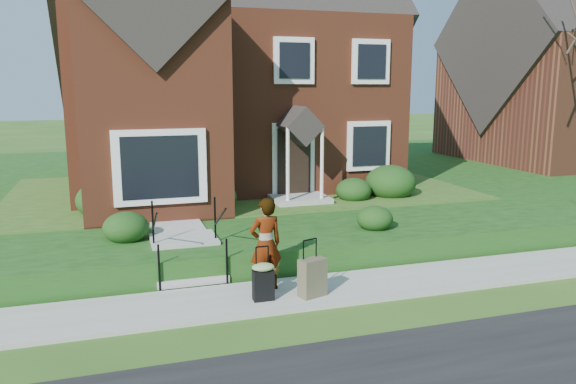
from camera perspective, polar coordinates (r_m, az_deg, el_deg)
name	(u,v)px	position (r m, az deg, el deg)	size (l,w,h in m)	color
ground	(330,291)	(11.03, 4.34, -10.03)	(120.00, 120.00, 0.00)	#2D5119
sidewalk	(331,289)	(11.01, 4.34, -9.84)	(60.00, 1.60, 0.08)	#9E9B93
terrace	(322,178)	(22.21, 3.47, 1.41)	(44.00, 20.00, 0.60)	#163E11
walkway	(171,213)	(14.98, -11.84, -2.11)	(1.20, 6.00, 0.06)	#9E9B93
main_house	(220,44)	(19.55, -6.92, 14.67)	(10.40, 10.20, 9.40)	brown
neighbour_house	(575,55)	(28.63, 27.13, 12.31)	(9.40, 8.00, 9.20)	brown
front_steps	(187,253)	(11.98, -10.24, -6.07)	(1.40, 2.02, 1.50)	#9E9B93
foundation_shrubs	(263,192)	(15.30, -2.54, 0.05)	(9.72, 4.58, 1.07)	#153710
woman	(266,244)	(10.62, -2.29, -5.31)	(0.65, 0.43, 1.78)	#999999
suitcase_black	(263,280)	(10.25, -2.53, -8.88)	(0.42, 0.34, 1.00)	black
suitcase_olive	(312,277)	(10.44, 2.50, -8.65)	(0.56, 0.42, 1.08)	brown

